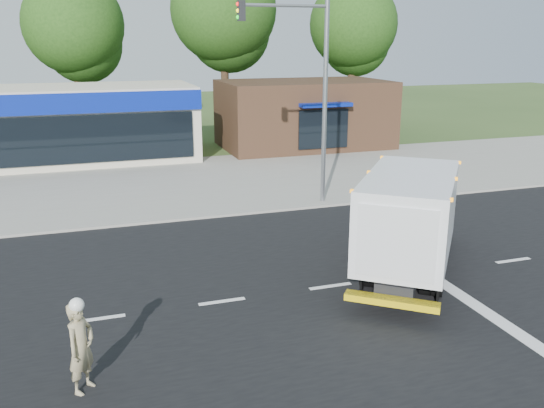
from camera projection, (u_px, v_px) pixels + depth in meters
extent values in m
plane|color=#385123|center=(330.00, 287.00, 15.53)|extent=(120.00, 120.00, 0.00)
cube|color=black|center=(330.00, 287.00, 15.53)|extent=(60.00, 14.00, 0.02)
cube|color=gray|center=(247.00, 205.00, 23.00)|extent=(60.00, 2.40, 0.12)
cube|color=gray|center=(215.00, 175.00, 28.31)|extent=(60.00, 9.00, 0.02)
cube|color=silver|center=(99.00, 319.00, 13.72)|extent=(1.20, 0.15, 0.01)
cube|color=silver|center=(222.00, 301.00, 14.63)|extent=(1.20, 0.15, 0.01)
cube|color=silver|center=(330.00, 286.00, 15.53)|extent=(1.20, 0.15, 0.01)
cube|color=silver|center=(427.00, 273.00, 16.43)|extent=(1.20, 0.15, 0.01)
cube|color=silver|center=(513.00, 260.00, 17.33)|extent=(1.20, 0.15, 0.01)
cube|color=silver|center=(497.00, 319.00, 13.69)|extent=(0.40, 7.00, 0.01)
cube|color=black|center=(406.00, 259.00, 15.72)|extent=(3.57, 4.20, 0.32)
cube|color=white|center=(420.00, 201.00, 18.47)|extent=(2.70, 2.68, 1.94)
cube|color=black|center=(423.00, 189.00, 19.21)|extent=(1.47, 1.19, 0.83)
cube|color=white|center=(409.00, 214.00, 15.37)|extent=(4.59, 5.00, 2.17)
cube|color=silver|center=(396.00, 244.00, 13.28)|extent=(1.49, 1.18, 1.75)
cube|color=yellow|center=(392.00, 301.00, 13.51)|extent=(1.94, 1.62, 0.17)
cube|color=orange|center=(411.00, 175.00, 15.07)|extent=(4.50, 4.88, 0.07)
cylinder|color=black|center=(391.00, 227.00, 19.07)|extent=(0.76, 0.87, 0.89)
cylinder|color=black|center=(446.00, 233.00, 18.50)|extent=(0.76, 0.87, 0.89)
cylinder|color=black|center=(367.00, 270.00, 15.50)|extent=(0.76, 0.87, 0.89)
cylinder|color=black|center=(438.00, 280.00, 14.90)|extent=(0.76, 0.87, 0.89)
imported|color=tan|center=(81.00, 348.00, 10.72)|extent=(0.74, 0.78, 1.80)
sphere|color=white|center=(77.00, 305.00, 10.48)|extent=(0.28, 0.28, 0.28)
cube|color=beige|center=(23.00, 126.00, 30.53)|extent=(18.00, 6.00, 4.00)
cube|color=navy|center=(14.00, 105.00, 27.36)|extent=(18.00, 0.30, 1.00)
cube|color=black|center=(19.00, 143.00, 27.86)|extent=(17.00, 0.12, 2.40)
cube|color=#382316|center=(304.00, 114.00, 35.34)|extent=(10.00, 6.00, 4.00)
cube|color=navy|center=(324.00, 104.00, 32.26)|extent=(3.00, 1.20, 0.20)
cube|color=black|center=(323.00, 129.00, 32.69)|extent=(3.00, 0.12, 2.20)
cylinder|color=gray|center=(325.00, 104.00, 22.26)|extent=(0.18, 0.18, 8.00)
cylinder|color=gray|center=(284.00, 5.00, 20.76)|extent=(3.40, 0.12, 0.12)
cube|color=black|center=(241.00, 11.00, 20.33)|extent=(0.25, 0.25, 0.70)
cylinder|color=#332114|center=(79.00, 86.00, 38.34)|extent=(0.56, 0.56, 6.86)
sphere|color=#1F4513|center=(73.00, 24.00, 37.25)|extent=(6.47, 6.47, 6.47)
sphere|color=#1F4513|center=(83.00, 44.00, 38.21)|extent=(5.10, 5.10, 5.10)
cylinder|color=#332114|center=(225.00, 75.00, 41.21)|extent=(0.56, 0.56, 7.84)
sphere|color=#1F4513|center=(223.00, 9.00, 39.97)|extent=(7.39, 7.39, 7.39)
sphere|color=#1F4513|center=(229.00, 31.00, 40.98)|extent=(5.82, 5.82, 5.82)
cylinder|color=#332114|center=(351.00, 78.00, 44.33)|extent=(0.56, 0.56, 7.00)
sphere|color=#1F4513|center=(353.00, 24.00, 43.22)|extent=(6.60, 6.60, 6.60)
sphere|color=#1F4513|center=(356.00, 42.00, 44.19)|extent=(5.20, 5.20, 5.20)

